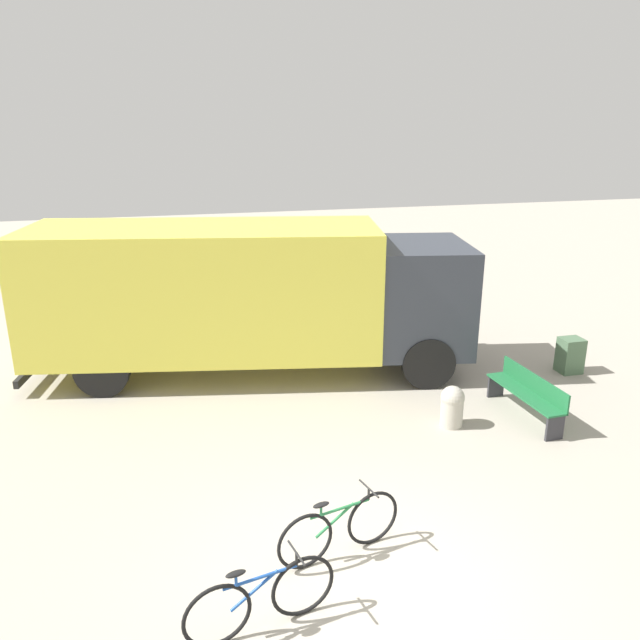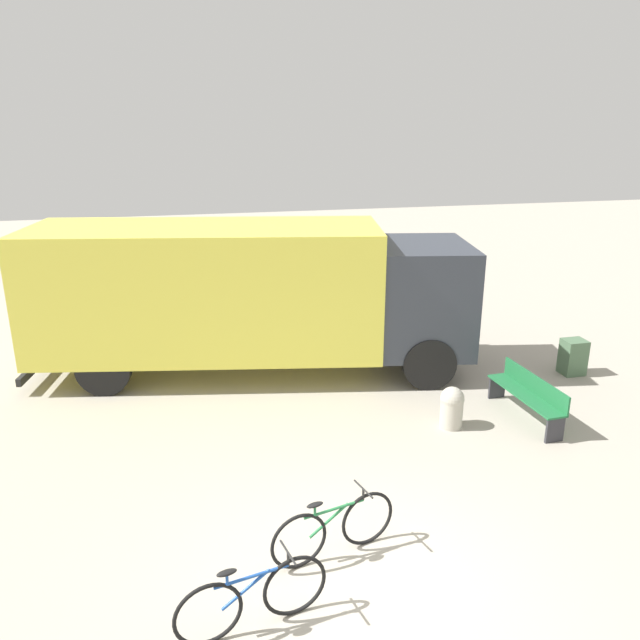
{
  "view_description": "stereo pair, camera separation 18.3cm",
  "coord_description": "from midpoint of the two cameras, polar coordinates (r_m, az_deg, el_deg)",
  "views": [
    {
      "loc": [
        -2.07,
        -5.71,
        5.27
      ],
      "look_at": [
        0.56,
        4.81,
        1.71
      ],
      "focal_mm": 35.0,
      "sensor_mm": 36.0,
      "label": 1
    },
    {
      "loc": [
        -1.9,
        -5.75,
        5.27
      ],
      "look_at": [
        0.56,
        4.81,
        1.71
      ],
      "focal_mm": 35.0,
      "sensor_mm": 36.0,
      "label": 2
    }
  ],
  "objects": [
    {
      "name": "ground_plane",
      "position": [
        8.03,
        4.93,
        -22.91
      ],
      "size": [
        60.0,
        60.0,
        0.0
      ],
      "primitive_type": "plane",
      "color": "#A8A091"
    },
    {
      "name": "delivery_truck",
      "position": [
        13.12,
        -6.34,
        2.63
      ],
      "size": [
        9.4,
        4.09,
        3.15
      ],
      "rotation": [
        0.0,
        0.0,
        -0.19
      ],
      "color": "#EAE04C",
      "rests_on": "ground"
    },
    {
      "name": "park_bench",
      "position": [
        12.01,
        18.94,
        -6.42
      ],
      "size": [
        0.5,
        1.94,
        0.82
      ],
      "rotation": [
        0.0,
        0.0,
        1.62
      ],
      "color": "#1E6638",
      "rests_on": "ground"
    },
    {
      "name": "bicycle_near",
      "position": [
        7.27,
        -5.41,
        -23.99
      ],
      "size": [
        1.69,
        0.51,
        0.85
      ],
      "rotation": [
        0.0,
        0.0,
        0.21
      ],
      "color": "black",
      "rests_on": "ground"
    },
    {
      "name": "bicycle_middle",
      "position": [
        8.16,
        1.95,
        -18.49
      ],
      "size": [
        1.68,
        0.55,
        0.85
      ],
      "rotation": [
        0.0,
        0.0,
        0.25
      ],
      "color": "black",
      "rests_on": "ground"
    },
    {
      "name": "bollard_near_bench",
      "position": [
        11.35,
        12.41,
        -7.7
      ],
      "size": [
        0.42,
        0.42,
        0.76
      ],
      "color": "#B2AD9E",
      "rests_on": "ground"
    },
    {
      "name": "utility_box",
      "position": [
        14.39,
        22.46,
        -3.14
      ],
      "size": [
        0.47,
        0.41,
        0.76
      ],
      "color": "#4C6B4C",
      "rests_on": "ground"
    }
  ]
}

